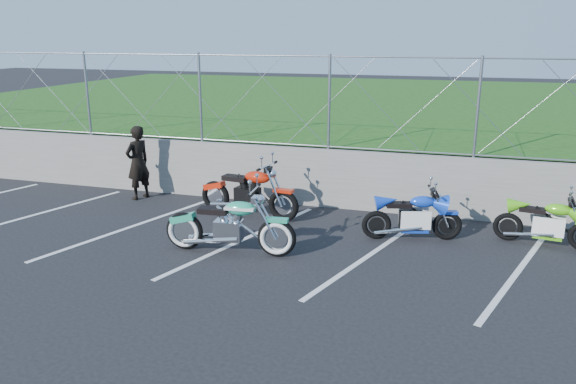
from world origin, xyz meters
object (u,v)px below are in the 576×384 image
(sportbike_blue, at_px, (414,218))
(person_standing, at_px, (138,163))
(naked_orange, at_px, (250,194))
(cruiser_turquoise, at_px, (231,227))
(sportbike_green, at_px, (547,225))

(sportbike_blue, bearing_deg, person_standing, 156.68)
(naked_orange, height_order, person_standing, person_standing)
(cruiser_turquoise, bearing_deg, person_standing, 138.21)
(cruiser_turquoise, relative_size, sportbike_blue, 1.30)
(cruiser_turquoise, bearing_deg, naked_orange, 96.94)
(person_standing, bearing_deg, sportbike_green, 106.68)
(cruiser_turquoise, height_order, naked_orange, cruiser_turquoise)
(naked_orange, bearing_deg, sportbike_green, 7.93)
(naked_orange, bearing_deg, sportbike_blue, 1.52)
(cruiser_turquoise, distance_m, sportbike_blue, 3.38)
(sportbike_green, bearing_deg, sportbike_blue, -162.46)
(sportbike_green, xyz_separation_m, sportbike_blue, (-2.33, -0.37, 0.01))
(naked_orange, relative_size, person_standing, 1.34)
(sportbike_green, height_order, sportbike_blue, sportbike_blue)
(cruiser_turquoise, bearing_deg, sportbike_blue, 23.60)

